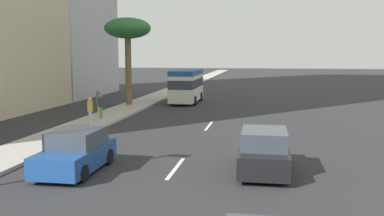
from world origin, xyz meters
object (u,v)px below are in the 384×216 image
at_px(pedestrian_by_tree, 90,109).
at_px(pedestrian_mid_block, 101,105).
at_px(minibus_fourth, 187,85).
at_px(car_lead, 76,152).
at_px(car_second, 264,152).
at_px(palm_tree, 128,31).
at_px(pedestrian_near_lamp, 99,101).

bearing_deg(pedestrian_by_tree, pedestrian_mid_block, -105.11).
height_order(minibus_fourth, pedestrian_mid_block, minibus_fourth).
relative_size(car_lead, minibus_fourth, 0.65).
bearing_deg(pedestrian_mid_block, pedestrian_by_tree, 59.73).
xyz_separation_m(car_second, minibus_fourth, (22.33, 7.11, 0.87)).
height_order(car_lead, minibus_fourth, minibus_fourth).
relative_size(car_second, minibus_fourth, 0.67).
distance_m(pedestrian_mid_block, palm_tree, 9.74).
bearing_deg(minibus_fourth, pedestrian_near_lamp, -24.87).
xyz_separation_m(car_second, palm_tree, (19.04, 11.58, 5.67)).
height_order(pedestrian_mid_block, palm_tree, palm_tree).
distance_m(car_second, pedestrian_by_tree, 13.63).
bearing_deg(car_lead, car_second, 99.03).
height_order(pedestrian_near_lamp, pedestrian_by_tree, pedestrian_near_lamp).
bearing_deg(car_second, pedestrian_by_tree, 51.36).
height_order(car_second, pedestrian_mid_block, pedestrian_mid_block).
bearing_deg(minibus_fourth, car_second, 17.66).
bearing_deg(pedestrian_near_lamp, car_lead, 40.90).
xyz_separation_m(car_second, pedestrian_by_tree, (8.51, 10.64, 0.31)).
xyz_separation_m(pedestrian_near_lamp, palm_tree, (6.56, -0.10, 5.29)).
relative_size(minibus_fourth, pedestrian_by_tree, 3.68).
bearing_deg(car_second, palm_tree, 31.30).
bearing_deg(car_lead, pedestrian_near_lamp, -161.52).
xyz_separation_m(minibus_fourth, pedestrian_near_lamp, (-9.86, 4.57, -0.49)).
xyz_separation_m(pedestrian_near_lamp, pedestrian_mid_block, (-1.50, -0.76, -0.13)).
height_order(car_second, minibus_fourth, minibus_fourth).
bearing_deg(pedestrian_by_tree, car_second, 119.95).
height_order(car_second, pedestrian_near_lamp, pedestrian_near_lamp).
xyz_separation_m(minibus_fourth, pedestrian_by_tree, (-13.83, 3.53, -0.56)).
height_order(car_second, pedestrian_by_tree, pedestrian_by_tree).
bearing_deg(pedestrian_by_tree, pedestrian_near_lamp, -96.77).
distance_m(car_lead, pedestrian_near_lamp, 14.35).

